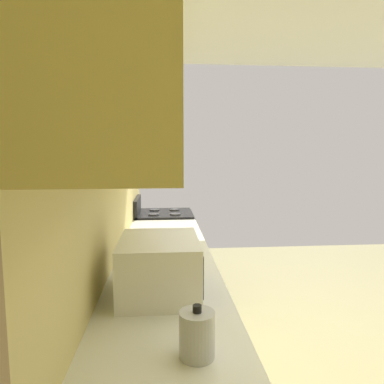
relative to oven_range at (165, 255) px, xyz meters
name	(u,v)px	position (x,y,z in m)	size (l,w,h in m)	color
wall_back	(100,202)	(-1.67, 0.36, 0.83)	(4.51, 0.12, 2.61)	#E0CB78
upper_cabinets	(130,85)	(-2.08, 0.14, 1.40)	(2.32, 0.32, 0.64)	#D2C473
oven_range	(165,255)	(0.00, 0.00, 0.00)	(0.61, 0.62, 1.10)	black
microwave	(160,266)	(-2.05, 0.03, 0.58)	(0.45, 0.37, 0.26)	white
bowl	(180,249)	(-1.42, -0.10, 0.48)	(0.14, 0.14, 0.06)	silver
kettle	(197,334)	(-2.56, -0.10, 0.52)	(0.16, 0.12, 0.18)	#B7BABF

